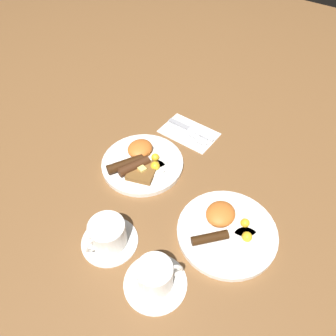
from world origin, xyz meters
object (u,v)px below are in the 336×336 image
at_px(breakfast_plate_far, 226,229).
at_px(knife, 188,128).
at_px(teacup_near, 108,235).
at_px(breakfast_plate_near, 142,162).
at_px(spoon, 198,138).
at_px(teacup_far, 155,277).

distance_m(breakfast_plate_far, knife, 0.40).
relative_size(teacup_near, knife, 0.81).
relative_size(breakfast_plate_near, spoon, 1.47).
bearing_deg(breakfast_plate_far, teacup_near, -48.64).
distance_m(teacup_far, spoon, 0.49).
distance_m(teacup_near, knife, 0.47).
relative_size(breakfast_plate_far, knife, 1.45).
bearing_deg(knife, breakfast_plate_near, -96.61).
xyz_separation_m(breakfast_plate_near, teacup_near, (0.25, 0.10, 0.02)).
bearing_deg(knife, teacup_far, -64.51).
relative_size(breakfast_plate_near, teacup_near, 1.73).
distance_m(breakfast_plate_near, spoon, 0.21).
height_order(breakfast_plate_near, teacup_far, teacup_far).
relative_size(teacup_far, knife, 0.83).
bearing_deg(teacup_far, knife, -154.53).
xyz_separation_m(breakfast_plate_near, spoon, (-0.19, 0.08, -0.01)).
xyz_separation_m(breakfast_plate_near, breakfast_plate_far, (0.05, 0.32, -0.00)).
bearing_deg(teacup_near, teacup_far, 83.83).
bearing_deg(breakfast_plate_far, knife, -132.70).
xyz_separation_m(breakfast_plate_near, teacup_far, (0.27, 0.26, 0.02)).
height_order(breakfast_plate_near, breakfast_plate_far, same).
height_order(teacup_far, knife, teacup_far).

